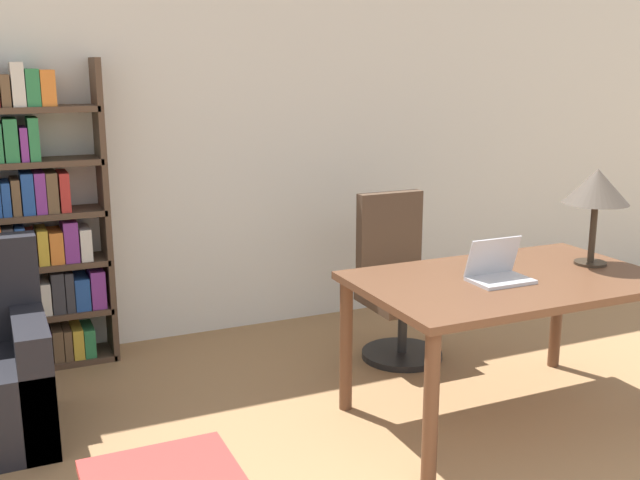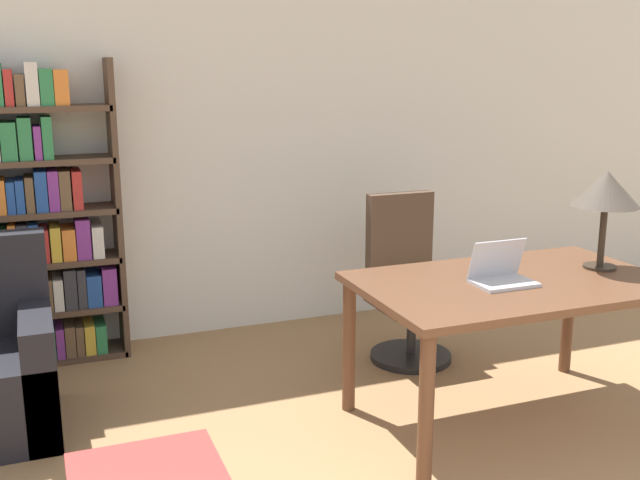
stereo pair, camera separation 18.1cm
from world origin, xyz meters
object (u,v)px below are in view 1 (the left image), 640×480
(office_chair, at_px, (398,286))
(laptop, at_px, (498,271))
(desk, at_px, (508,295))
(table_lamp, at_px, (597,189))
(bookshelf, at_px, (18,230))

(office_chair, bearing_deg, laptop, -91.30)
(desk, distance_m, office_chair, 1.03)
(laptop, bearing_deg, table_lamp, 4.39)
(table_lamp, height_order, office_chair, table_lamp)
(table_lamp, xyz_separation_m, bookshelf, (-2.83, 1.73, -0.32))
(laptop, distance_m, bookshelf, 2.81)
(desk, height_order, laptop, laptop)
(desk, xyz_separation_m, table_lamp, (0.57, 0.03, 0.51))
(laptop, relative_size, office_chair, 0.29)
(table_lamp, relative_size, bookshelf, 0.28)
(laptop, height_order, office_chair, office_chair)
(laptop, height_order, table_lamp, table_lamp)
(laptop, xyz_separation_m, office_chair, (0.02, 1.03, -0.36))
(laptop, distance_m, table_lamp, 0.76)
(desk, xyz_separation_m, office_chair, (-0.07, 1.00, -0.22))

